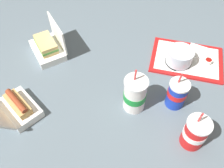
{
  "coord_description": "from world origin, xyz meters",
  "views": [
    {
      "loc": [
        -0.09,
        0.74,
        0.97
      ],
      "look_at": [
        0.01,
        0.03,
        0.05
      ],
      "focal_mm": 40.0,
      "sensor_mm": 36.0,
      "label": 1
    }
  ],
  "objects_px": {
    "cake_container": "(180,57)",
    "food_tray": "(187,59)",
    "soda_cup_corner": "(195,133)",
    "soda_cup_right": "(135,94)",
    "clamshell_hotdog_left": "(16,108)",
    "soda_cup_center": "(177,94)",
    "ketchup_cup": "(208,61)",
    "clamshell_sandwich_right": "(48,47)",
    "plastic_fork": "(187,71)"
  },
  "relations": [
    {
      "from": "ketchup_cup",
      "to": "soda_cup_right",
      "type": "bearing_deg",
      "value": 40.73
    },
    {
      "from": "food_tray",
      "to": "soda_cup_center",
      "type": "distance_m",
      "value": 0.3
    },
    {
      "from": "soda_cup_corner",
      "to": "soda_cup_center",
      "type": "distance_m",
      "value": 0.2
    },
    {
      "from": "plastic_fork",
      "to": "soda_cup_right",
      "type": "height_order",
      "value": "soda_cup_right"
    },
    {
      "from": "ketchup_cup",
      "to": "soda_cup_right",
      "type": "xyz_separation_m",
      "value": [
        0.36,
        0.31,
        0.06
      ]
    },
    {
      "from": "soda_cup_right",
      "to": "plastic_fork",
      "type": "bearing_deg",
      "value": -136.53
    },
    {
      "from": "cake_container",
      "to": "ketchup_cup",
      "type": "distance_m",
      "value": 0.15
    },
    {
      "from": "plastic_fork",
      "to": "clamshell_sandwich_right",
      "type": "xyz_separation_m",
      "value": [
        0.74,
        -0.04,
        0.03
      ]
    },
    {
      "from": "ketchup_cup",
      "to": "plastic_fork",
      "type": "bearing_deg",
      "value": 33.4
    },
    {
      "from": "food_tray",
      "to": "cake_container",
      "type": "xyz_separation_m",
      "value": [
        0.05,
        0.03,
        0.04
      ]
    },
    {
      "from": "soda_cup_corner",
      "to": "clamshell_hotdog_left",
      "type": "bearing_deg",
      "value": -2.61
    },
    {
      "from": "plastic_fork",
      "to": "clamshell_sandwich_right",
      "type": "height_order",
      "value": "clamshell_sandwich_right"
    },
    {
      "from": "soda_cup_corner",
      "to": "soda_cup_right",
      "type": "xyz_separation_m",
      "value": [
        0.25,
        -0.14,
        0.01
      ]
    },
    {
      "from": "ketchup_cup",
      "to": "plastic_fork",
      "type": "relative_size",
      "value": 0.36
    },
    {
      "from": "food_tray",
      "to": "plastic_fork",
      "type": "height_order",
      "value": "plastic_fork"
    },
    {
      "from": "clamshell_sandwich_right",
      "to": "soda_cup_corner",
      "type": "xyz_separation_m",
      "value": [
        -0.74,
        0.42,
        0.03
      ]
    },
    {
      "from": "food_tray",
      "to": "soda_cup_corner",
      "type": "relative_size",
      "value": 1.87
    },
    {
      "from": "food_tray",
      "to": "clamshell_hotdog_left",
      "type": "bearing_deg",
      "value": 29.68
    },
    {
      "from": "plastic_fork",
      "to": "food_tray",
      "type": "bearing_deg",
      "value": -102.55
    },
    {
      "from": "ketchup_cup",
      "to": "clamshell_hotdog_left",
      "type": "distance_m",
      "value": 0.97
    },
    {
      "from": "soda_cup_right",
      "to": "soda_cup_center",
      "type": "xyz_separation_m",
      "value": [
        -0.18,
        -0.04,
        -0.01
      ]
    },
    {
      "from": "clamshell_hotdog_left",
      "to": "soda_cup_corner",
      "type": "relative_size",
      "value": 1.31
    },
    {
      "from": "soda_cup_corner",
      "to": "soda_cup_center",
      "type": "bearing_deg",
      "value": -70.23
    },
    {
      "from": "food_tray",
      "to": "soda_cup_right",
      "type": "relative_size",
      "value": 1.65
    },
    {
      "from": "food_tray",
      "to": "cake_container",
      "type": "height_order",
      "value": "cake_container"
    },
    {
      "from": "clamshell_hotdog_left",
      "to": "cake_container",
      "type": "bearing_deg",
      "value": -150.61
    },
    {
      "from": "clamshell_hotdog_left",
      "to": "soda_cup_center",
      "type": "distance_m",
      "value": 0.71
    },
    {
      "from": "ketchup_cup",
      "to": "clamshell_sandwich_right",
      "type": "xyz_separation_m",
      "value": [
        0.84,
        0.03,
        0.02
      ]
    },
    {
      "from": "soda_cup_center",
      "to": "plastic_fork",
      "type": "bearing_deg",
      "value": -108.56
    },
    {
      "from": "cake_container",
      "to": "food_tray",
      "type": "bearing_deg",
      "value": -146.1
    },
    {
      "from": "cake_container",
      "to": "plastic_fork",
      "type": "distance_m",
      "value": 0.08
    },
    {
      "from": "plastic_fork",
      "to": "soda_cup_corner",
      "type": "bearing_deg",
      "value": 79.74
    },
    {
      "from": "clamshell_hotdog_left",
      "to": "soda_cup_corner",
      "type": "distance_m",
      "value": 0.76
    },
    {
      "from": "ketchup_cup",
      "to": "soda_cup_corner",
      "type": "height_order",
      "value": "soda_cup_corner"
    },
    {
      "from": "ketchup_cup",
      "to": "soda_cup_center",
      "type": "distance_m",
      "value": 0.32
    },
    {
      "from": "cake_container",
      "to": "clamshell_hotdog_left",
      "type": "relative_size",
      "value": 0.49
    },
    {
      "from": "plastic_fork",
      "to": "clamshell_hotdog_left",
      "type": "bearing_deg",
      "value": 14.24
    },
    {
      "from": "clamshell_hotdog_left",
      "to": "clamshell_sandwich_right",
      "type": "height_order",
      "value": "clamshell_sandwich_right"
    },
    {
      "from": "cake_container",
      "to": "plastic_fork",
      "type": "height_order",
      "value": "cake_container"
    },
    {
      "from": "clamshell_sandwich_right",
      "to": "soda_cup_center",
      "type": "bearing_deg",
      "value": 160.22
    },
    {
      "from": "soda_cup_corner",
      "to": "clamshell_sandwich_right",
      "type": "bearing_deg",
      "value": -30.02
    },
    {
      "from": "ketchup_cup",
      "to": "soda_cup_corner",
      "type": "distance_m",
      "value": 0.47
    },
    {
      "from": "plastic_fork",
      "to": "soda_cup_center",
      "type": "relative_size",
      "value": 0.54
    },
    {
      "from": "soda_cup_corner",
      "to": "soda_cup_right",
      "type": "distance_m",
      "value": 0.29
    },
    {
      "from": "ketchup_cup",
      "to": "plastic_fork",
      "type": "xyz_separation_m",
      "value": [
        0.11,
        0.07,
        -0.01
      ]
    },
    {
      "from": "cake_container",
      "to": "clamshell_sandwich_right",
      "type": "xyz_separation_m",
      "value": [
        0.69,
        0.01,
        -0.01
      ]
    },
    {
      "from": "plastic_fork",
      "to": "clamshell_hotdog_left",
      "type": "relative_size",
      "value": 0.4
    },
    {
      "from": "cake_container",
      "to": "soda_cup_center",
      "type": "bearing_deg",
      "value": 84.81
    },
    {
      "from": "cake_container",
      "to": "soda_cup_center",
      "type": "relative_size",
      "value": 0.67
    },
    {
      "from": "soda_cup_corner",
      "to": "cake_container",
      "type": "bearing_deg",
      "value": -84.4
    }
  ]
}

